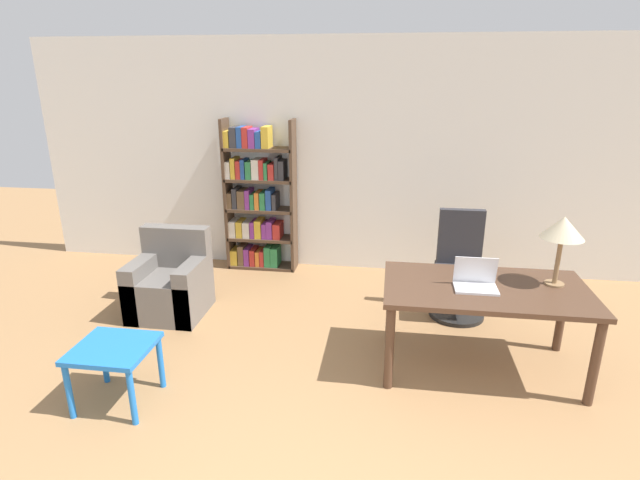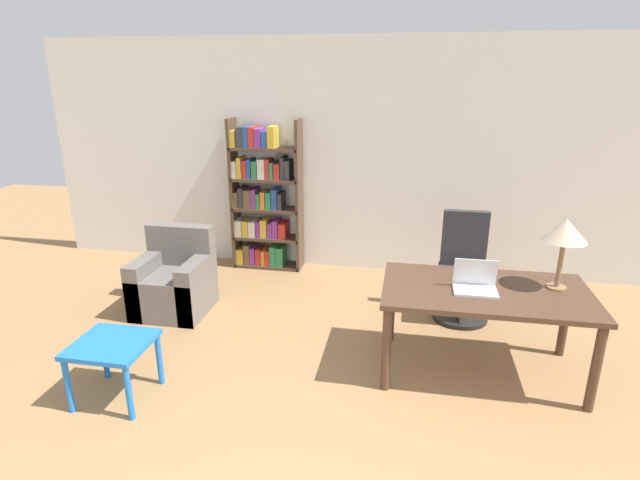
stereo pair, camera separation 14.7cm
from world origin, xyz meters
The scene contains 8 objects.
wall_back centered at (0.00, 4.53, 1.35)m, with size 8.00×0.06×2.70m.
desk centered at (1.09, 2.41, 0.63)m, with size 1.57×0.88×0.72m.
laptop centered at (1.00, 2.38, 0.77)m, with size 0.32×0.22×0.23m.
table_lamp centered at (1.62, 2.53, 1.17)m, with size 0.32×0.32×0.55m.
office_chair centered at (1.02, 3.40, 0.46)m, with size 0.54×0.54×1.04m.
side_table_blue centered at (-1.58, 1.57, 0.38)m, with size 0.53×0.50×0.46m.
armchair centered at (-1.81, 3.00, 0.29)m, with size 0.68×0.66×0.84m.
bookshelf centered at (-1.26, 4.34, 0.85)m, with size 0.84×0.28×1.80m.
Camera 1 is at (0.32, -1.29, 2.29)m, focal length 28.00 mm.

